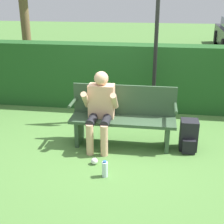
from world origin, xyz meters
TOP-DOWN VIEW (x-y plane):
  - ground_plane at (0.00, 0.00)m, footprint 40.00×40.00m
  - hedge_back at (0.00, 1.71)m, footprint 12.00×0.46m
  - park_bench at (0.00, 0.07)m, footprint 1.62×0.45m
  - person_seated at (-0.33, -0.05)m, footprint 0.52×0.57m
  - backpack at (1.01, 0.01)m, footprint 0.26×0.33m
  - water_bottle at (-0.12, -0.93)m, footprint 0.08×0.08m
  - signpost at (0.44, 1.19)m, footprint 0.45×0.09m
  - litter_crumple at (-0.32, -0.64)m, footprint 0.09×0.09m

SIDE VIEW (x-z plane):
  - ground_plane at x=0.00m, z-range 0.00..0.00m
  - litter_crumple at x=-0.32m, z-range 0.00..0.09m
  - water_bottle at x=-0.12m, z-range -0.01..0.23m
  - backpack at x=1.01m, z-range -0.01..0.46m
  - park_bench at x=0.00m, z-range 0.00..0.93m
  - person_seated at x=-0.33m, z-range 0.07..1.24m
  - hedge_back at x=0.00m, z-range 0.00..1.31m
  - signpost at x=0.44m, z-range 0.22..3.21m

